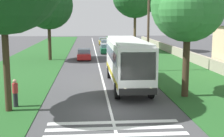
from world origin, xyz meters
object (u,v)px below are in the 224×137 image
at_px(trailing_car_0, 84,54).
at_px(pedestrian, 15,93).
at_px(roadside_tree_left_2, 47,6).
at_px(roadside_tree_right_1, 186,7).
at_px(utility_pole, 148,29).
at_px(trailing_car_1, 106,49).
at_px(trailing_car_2, 105,44).
at_px(coach_bus, 127,59).
at_px(trailing_car_3, 103,42).

xyz_separation_m(trailing_car_0, pedestrian, (-22.05, 3.95, 0.24)).
height_order(roadside_tree_left_2, roadside_tree_right_1, roadside_tree_left_2).
height_order(trailing_car_0, utility_pole, utility_pole).
bearing_deg(trailing_car_0, pedestrian, 169.85).
bearing_deg(utility_pole, pedestrian, 139.23).
relative_size(roadside_tree_left_2, utility_pole, 1.21).
relative_size(trailing_car_0, roadside_tree_right_1, 0.49).
height_order(trailing_car_1, pedestrian, pedestrian).
distance_m(trailing_car_0, trailing_car_2, 17.47).
bearing_deg(roadside_tree_left_2, trailing_car_2, -25.73).
bearing_deg(pedestrian, coach_bus, -54.08).
bearing_deg(utility_pole, roadside_tree_right_1, -177.49).
height_order(roadside_tree_right_1, utility_pole, roadside_tree_right_1).
bearing_deg(pedestrian, trailing_car_2, -11.22).
bearing_deg(roadside_tree_right_1, trailing_car_2, 4.91).
bearing_deg(pedestrian, trailing_car_1, -13.97).
bearing_deg(trailing_car_2, trailing_car_1, 177.27).
relative_size(trailing_car_0, trailing_car_3, 1.00).
distance_m(trailing_car_1, roadside_tree_left_2, 12.72).
bearing_deg(trailing_car_1, roadside_tree_left_2, 134.10).
distance_m(coach_bus, roadside_tree_right_1, 6.36).
height_order(trailing_car_2, roadside_tree_right_1, roadside_tree_right_1).
distance_m(trailing_car_1, pedestrian, 30.21).
bearing_deg(trailing_car_0, trailing_car_1, -24.71).
bearing_deg(trailing_car_3, utility_pole, -175.05).
distance_m(trailing_car_1, trailing_car_2, 9.80).
bearing_deg(trailing_car_1, utility_pole, -169.38).
bearing_deg(trailing_car_1, trailing_car_0, 155.29).
relative_size(coach_bus, trailing_car_3, 2.60).
relative_size(trailing_car_2, utility_pole, 0.52).
height_order(trailing_car_0, roadside_tree_right_1, roadside_tree_right_1).
bearing_deg(trailing_car_0, trailing_car_2, -12.59).
bearing_deg(trailing_car_0, roadside_tree_left_2, 95.76).
bearing_deg(roadside_tree_right_1, trailing_car_3, 4.37).
xyz_separation_m(trailing_car_0, roadside_tree_left_2, (-0.47, 4.63, 6.20)).
height_order(trailing_car_0, roadside_tree_left_2, roadside_tree_left_2).
bearing_deg(trailing_car_2, pedestrian, 168.78).
distance_m(roadside_tree_right_1, pedestrian, 12.27).
relative_size(coach_bus, trailing_car_0, 2.60).
bearing_deg(utility_pole, coach_bus, 155.95).
distance_m(trailing_car_2, utility_pole, 27.31).
distance_m(trailing_car_0, roadside_tree_left_2, 7.76).
xyz_separation_m(roadside_tree_left_2, pedestrian, (-21.59, -0.68, -5.96)).
distance_m(trailing_car_0, roadside_tree_right_1, 22.06).
height_order(trailing_car_0, trailing_car_3, same).
bearing_deg(coach_bus, pedestrian, 125.92).
height_order(trailing_car_1, trailing_car_2, same).
xyz_separation_m(coach_bus, trailing_car_3, (39.48, -0.18, -1.48)).
relative_size(trailing_car_2, trailing_car_3, 1.00).
bearing_deg(roadside_tree_right_1, trailing_car_1, 7.61).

